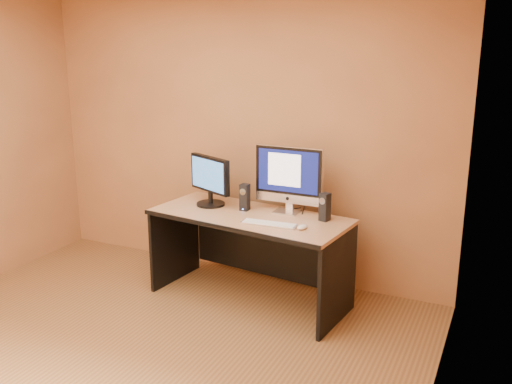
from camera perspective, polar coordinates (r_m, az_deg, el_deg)
floor at (r=4.14m, az=-14.53°, el=-17.15°), size 4.00×4.00×0.00m
walls at (r=3.62m, az=-15.88°, el=0.55°), size 4.00×4.00×2.60m
desk at (r=4.84m, az=-0.67°, el=-6.60°), size 1.72×0.92×0.76m
imac at (r=4.72m, az=3.16°, el=1.27°), size 0.59×0.22×0.57m
second_monitor at (r=4.95m, az=-4.60°, el=1.09°), size 0.55×0.42×0.43m
speaker_left at (r=4.81m, az=-1.13°, el=-0.53°), size 0.07×0.08×0.23m
speaker_right at (r=4.57m, az=6.90°, el=-1.50°), size 0.09×0.09×0.23m
keyboard at (r=4.47m, az=1.32°, el=-3.19°), size 0.45×0.15×0.02m
mouse at (r=4.38m, az=4.64°, el=-3.50°), size 0.09×0.12×0.04m
cable_a at (r=4.85m, az=4.76°, el=-1.82°), size 0.07×0.22×0.01m
cable_b at (r=4.87m, az=3.56°, el=-1.71°), size 0.12×0.15×0.01m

